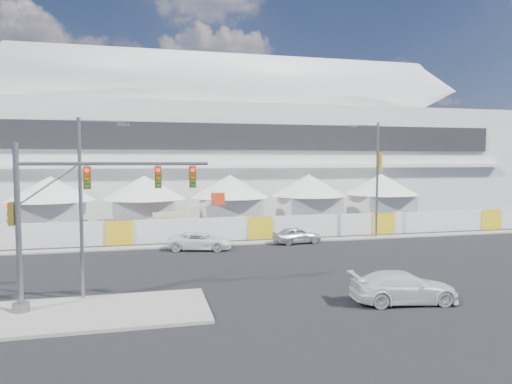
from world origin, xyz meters
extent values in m
plane|color=black|center=(0.00, 0.00, 0.00)|extent=(160.00, 160.00, 0.00)
cube|color=gray|center=(-6.00, -3.00, 0.07)|extent=(10.00, 5.00, 0.15)
cube|color=gray|center=(20.00, 12.50, 0.06)|extent=(80.00, 1.20, 0.12)
cube|color=silver|center=(8.00, 42.00, 7.00)|extent=(80.00, 24.00, 14.00)
cube|color=black|center=(8.00, 29.85, 9.80)|extent=(68.00, 0.30, 3.20)
cube|color=white|center=(8.00, 29.60, 6.30)|extent=(72.00, 0.80, 0.50)
cylinder|color=white|center=(8.00, 40.00, 17.78)|extent=(57.60, 8.40, 8.40)
cylinder|color=white|center=(10.00, 40.00, 17.36)|extent=(51.60, 6.80, 6.80)
cylinder|color=white|center=(12.00, 40.00, 16.94)|extent=(45.60, 5.20, 5.20)
cone|color=white|center=(40.80, 40.00, 18.00)|extent=(8.00, 7.60, 7.60)
cube|color=silver|center=(-13.00, 24.00, 1.50)|extent=(6.00, 6.00, 3.00)
cone|color=silver|center=(-13.00, 24.00, 4.20)|extent=(8.40, 8.40, 2.40)
cube|color=silver|center=(-4.00, 24.00, 1.50)|extent=(6.00, 6.00, 3.00)
cone|color=silver|center=(-4.00, 24.00, 4.20)|extent=(8.40, 8.40, 2.40)
cube|color=silver|center=(5.00, 24.00, 1.50)|extent=(6.00, 6.00, 3.00)
cone|color=silver|center=(5.00, 24.00, 4.20)|extent=(8.40, 8.40, 2.40)
cube|color=silver|center=(14.00, 24.00, 1.50)|extent=(6.00, 6.00, 3.00)
cone|color=silver|center=(14.00, 24.00, 4.20)|extent=(8.40, 8.40, 2.40)
cube|color=silver|center=(23.00, 24.00, 1.50)|extent=(6.00, 6.00, 3.00)
cone|color=silver|center=(23.00, 24.00, 4.20)|extent=(8.40, 8.40, 2.40)
cube|color=white|center=(6.00, 14.50, 1.00)|extent=(70.00, 0.25, 2.00)
imported|color=silver|center=(8.46, 11.66, 0.69)|extent=(2.15, 4.25, 1.39)
imported|color=white|center=(0.29, 10.85, 0.69)|extent=(3.44, 5.37, 1.38)
imported|color=silver|center=(8.46, -4.76, 0.76)|extent=(2.82, 5.47, 1.52)
imported|color=black|center=(26.85, 16.77, 0.82)|extent=(3.98, 5.12, 1.63)
imported|color=silver|center=(-7.07, 19.59, 0.74)|extent=(2.53, 5.29, 1.49)
cylinder|color=gray|center=(-9.36, -2.33, 3.97)|extent=(0.25, 0.25, 7.63)
cylinder|color=gray|center=(-9.36, -2.33, 0.35)|extent=(0.74, 0.74, 0.40)
cylinder|color=gray|center=(-5.09, -2.33, 6.83)|extent=(8.52, 0.17, 0.17)
cube|color=#594714|center=(-6.39, -2.33, 6.18)|extent=(0.32, 0.22, 1.05)
cube|color=#594714|center=(-3.21, -2.33, 6.18)|extent=(0.32, 0.22, 1.05)
cube|color=#594714|center=(-1.57, -2.33, 6.18)|extent=(0.32, 0.22, 1.05)
cube|color=#594714|center=(-9.62, -2.33, 4.60)|extent=(0.22, 0.32, 1.05)
cylinder|color=slate|center=(-6.90, -0.80, 4.61)|extent=(0.18, 0.18, 8.92)
cylinder|color=slate|center=(-5.81, -0.80, 8.87)|extent=(2.18, 0.12, 0.12)
cube|color=slate|center=(-4.82, -0.80, 8.78)|extent=(0.59, 0.25, 0.15)
cylinder|color=slate|center=(16.26, 12.50, 5.16)|extent=(0.21, 0.21, 10.32)
cylinder|color=slate|center=(14.99, 12.50, 10.09)|extent=(2.52, 0.14, 0.14)
cube|color=slate|center=(13.85, 12.50, 9.97)|extent=(0.69, 0.29, 0.17)
cube|color=yellow|center=(16.54, 12.50, 6.88)|extent=(0.03, 0.69, 1.60)
cube|color=red|center=(-2.52, 16.19, 0.61)|extent=(4.25, 2.54, 1.21)
cube|color=beige|center=(-1.20, 16.19, 2.21)|extent=(4.18, 1.24, 0.39)
cube|color=beige|center=(1.22, 16.19, 2.87)|extent=(3.25, 0.99, 1.34)
cube|color=red|center=(2.77, 16.19, 3.42)|extent=(1.17, 1.17, 1.10)
camera|label=1|loc=(-3.73, -24.45, 6.99)|focal=32.00mm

